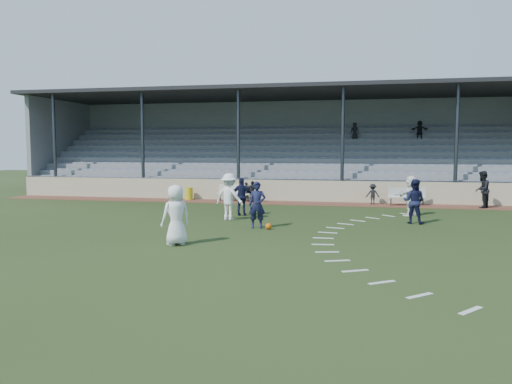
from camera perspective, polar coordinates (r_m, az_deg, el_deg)
ground at (r=17.46m, az=-1.71°, el=-4.96°), size 90.00×90.00×0.00m
cinder_track at (r=27.67m, az=3.44°, el=-1.25°), size 34.00×2.00×0.02m
retaining_wall at (r=28.65m, az=3.76°, el=0.15°), size 34.00×0.18×1.20m
bench_left at (r=28.50m, az=-2.46°, el=0.10°), size 2.04×0.74×0.95m
bench_right at (r=27.51m, az=16.87°, el=-0.29°), size 2.04×0.90×0.95m
trash_bin at (r=29.50m, az=-7.66°, el=-0.18°), size 0.45×0.45×0.72m
football at (r=18.67m, az=1.43°, el=-3.94°), size 0.24×0.24×0.24m
player_white_lead at (r=15.77m, az=-9.14°, el=-2.61°), size 1.08×1.08×1.89m
player_navy_lead at (r=18.85m, az=0.13°, el=-1.49°), size 0.70×0.50×1.77m
player_navy_mid at (r=21.00m, az=17.60°, el=-1.03°), size 1.04×0.92×1.79m
player_white_wing at (r=21.08m, az=-3.08°, el=-0.55°), size 1.43×1.07×1.97m
player_navy_wing at (r=22.41m, az=-1.63°, el=-0.54°), size 1.04×0.50×1.71m
player_white_back at (r=23.38m, az=17.29°, el=-0.41°), size 1.56×1.57×1.81m
official at (r=27.58m, az=24.43°, el=0.26°), size 1.05×1.13×1.87m
sub_left_near at (r=28.13m, az=-1.15°, el=0.01°), size 0.46×0.35×1.11m
sub_left_far at (r=27.84m, az=-0.40°, el=0.05°), size 0.75×0.51×1.19m
sub_right at (r=27.51m, az=13.19°, el=-0.23°), size 0.76×0.50×1.10m
grandstand at (r=33.23m, az=4.95°, el=3.58°), size 34.60×9.00×6.61m
penalty_arc at (r=16.97m, az=11.99°, el=-5.33°), size 3.89×14.63×0.01m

